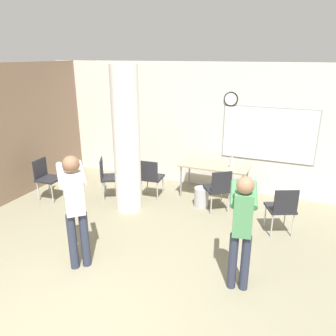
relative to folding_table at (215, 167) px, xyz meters
The scene contains 12 objects.
wall_back 1.04m from the folding_table, 123.04° to the left, with size 8.00×0.15×2.80m.
support_pillar 2.00m from the folding_table, 139.31° to the right, with size 0.51×0.51×2.80m.
folding_table is the anchor object (origin of this frame).
bottle_on_table 0.41m from the folding_table, 11.29° to the right, with size 0.08×0.08×0.30m.
waste_bin 0.74m from the folding_table, 100.66° to the right, with size 0.29×0.29×0.40m.
chair_mid_room 1.83m from the folding_table, 36.18° to the right, with size 0.58×0.58×0.87m.
chair_near_pillar 2.27m from the folding_table, 156.69° to the right, with size 0.60×0.60×0.87m.
chair_table_left 1.37m from the folding_table, 154.40° to the right, with size 0.48×0.48×0.87m.
chair_table_right 0.71m from the folding_table, 67.81° to the right, with size 0.61×0.61×0.87m.
chair_by_left_wall 3.58m from the folding_table, 156.02° to the right, with size 0.47×0.47×0.87m.
person_playing_side 2.94m from the folding_table, 68.52° to the right, with size 0.43×0.61×1.58m.
person_playing_front 3.37m from the folding_table, 110.17° to the right, with size 0.65×0.66×1.70m.
Camera 1 is at (2.06, -2.00, 2.96)m, focal length 35.00 mm.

